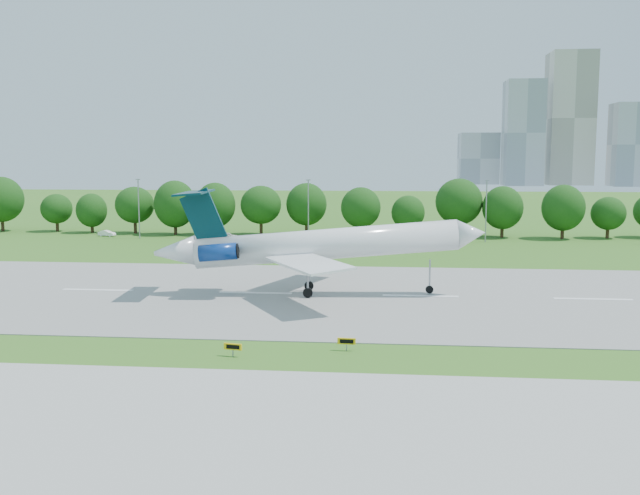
{
  "coord_description": "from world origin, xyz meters",
  "views": [
    {
      "loc": [
        -3.82,
        -59.45,
        16.47
      ],
      "look_at": [
        -11.39,
        18.0,
        6.66
      ],
      "focal_mm": 40.0,
      "sensor_mm": 36.0,
      "label": 1
    }
  ],
  "objects_px": {
    "service_vehicle_a": "(107,233)",
    "service_vehicle_b": "(228,236)",
    "airliner": "(309,244)",
    "taxi_sign_left": "(347,341)"
  },
  "relations": [
    {
      "from": "airliner",
      "to": "taxi_sign_left",
      "type": "height_order",
      "value": "airliner"
    },
    {
      "from": "airliner",
      "to": "taxi_sign_left",
      "type": "distance_m",
      "value": 26.0
    },
    {
      "from": "service_vehicle_a",
      "to": "airliner",
      "type": "bearing_deg",
      "value": -128.18
    },
    {
      "from": "airliner",
      "to": "service_vehicle_b",
      "type": "distance_m",
      "value": 62.51
    },
    {
      "from": "taxi_sign_left",
      "to": "service_vehicle_a",
      "type": "bearing_deg",
      "value": 127.02
    },
    {
      "from": "airliner",
      "to": "service_vehicle_a",
      "type": "relative_size",
      "value": 10.68
    },
    {
      "from": "service_vehicle_a",
      "to": "service_vehicle_b",
      "type": "bearing_deg",
      "value": -83.44
    },
    {
      "from": "airliner",
      "to": "service_vehicle_a",
      "type": "xyz_separation_m",
      "value": [
        -49.95,
        60.42,
        -5.56
      ]
    },
    {
      "from": "airliner",
      "to": "taxi_sign_left",
      "type": "bearing_deg",
      "value": -81.0
    },
    {
      "from": "airliner",
      "to": "taxi_sign_left",
      "type": "relative_size",
      "value": 25.27
    }
  ]
}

